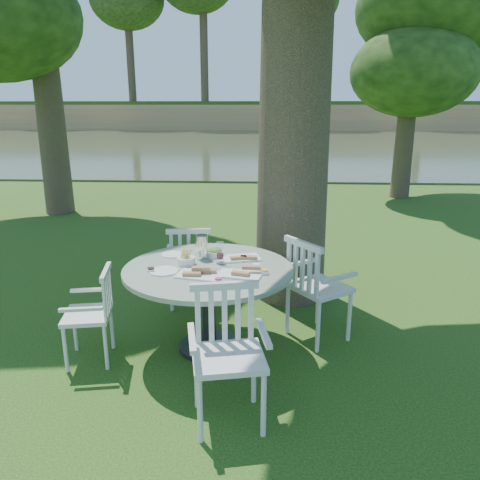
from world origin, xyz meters
name	(u,v)px	position (x,y,z in m)	size (l,w,h in m)	color
ground	(239,326)	(0.00, 0.00, 0.00)	(140.00, 140.00, 0.00)	#16350B
table	(208,282)	(-0.24, -0.46, 0.65)	(1.49, 1.49, 0.79)	black
chair_ne	(312,282)	(0.69, -0.24, 0.58)	(0.67, 0.68, 0.99)	silver
chair_nw	(190,261)	(-0.56, 0.44, 0.54)	(0.52, 0.49, 0.92)	silver
chair_sw	(97,308)	(-1.18, -0.70, 0.49)	(0.46, 0.48, 0.83)	silver
chair_se	(227,342)	(0.00, -1.38, 0.56)	(0.57, 0.54, 0.96)	silver
tableware	(206,259)	(-0.27, -0.37, 0.83)	(1.03, 0.83, 0.22)	white
river	(262,144)	(0.00, 23.00, 0.00)	(100.00, 28.00, 0.12)	#2F3720
far_bank	(269,47)	(0.28, 41.12, 7.25)	(100.00, 18.00, 15.20)	#A97F4F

